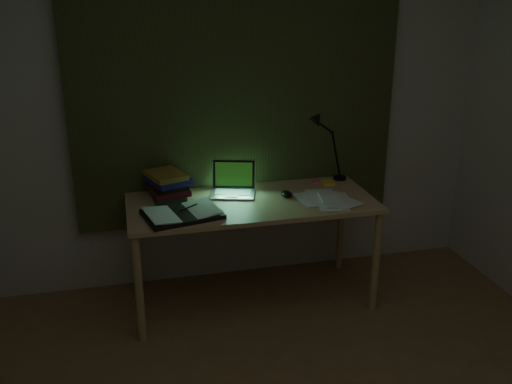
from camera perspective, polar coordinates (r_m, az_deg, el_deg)
wall_back at (r=3.88m, az=-1.95°, el=8.66°), size 3.50×0.00×2.50m
curtain at (r=3.81m, az=-1.87°, el=11.49°), size 2.20×0.06×2.00m
desk at (r=3.78m, az=-0.43°, el=-5.99°), size 1.57×0.69×0.72m
laptop at (r=3.70m, az=-2.37°, el=1.18°), size 0.37×0.39×0.21m
open_textbook at (r=3.42m, az=-7.40°, el=-2.12°), size 0.50×0.40×0.04m
book_stack at (r=3.71m, az=-8.86°, el=0.76°), size 0.28×0.32×0.18m
loose_papers at (r=3.69m, az=6.72°, el=-0.57°), size 0.36×0.37×0.02m
mouse at (r=3.70m, az=3.08°, el=-0.20°), size 0.08×0.12×0.04m
sticky_yellow at (r=3.97m, az=7.19°, el=0.92°), size 0.08×0.08×0.02m
sticky_pink at (r=4.00m, az=6.11°, el=1.10°), size 0.08×0.08×0.01m
desk_lamp at (r=4.01m, az=8.55°, el=4.62°), size 0.35×0.28×0.49m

